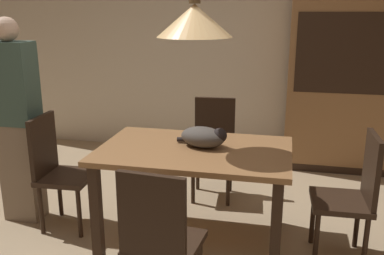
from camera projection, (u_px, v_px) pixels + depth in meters
The scene contains 10 objects.
back_wall at pixel (226, 33), 5.06m from camera, with size 6.40×0.10×2.90m, color beige.
dining_table at pixel (194, 161), 3.16m from camera, with size 1.40×0.90×0.75m.
chair_left_side at pixel (57, 167), 3.43m from camera, with size 0.42×0.42×0.93m.
chair_right_side at pixel (353, 192), 2.97m from camera, with size 0.41×0.41×0.93m.
chair_near_front at pixel (160, 238), 2.38m from camera, with size 0.44×0.44×0.93m.
chair_far_back at pixel (214, 143), 4.03m from camera, with size 0.43×0.43×0.93m.
cat_sleeping at pixel (204, 137), 3.15m from camera, with size 0.40×0.30×0.16m.
pendant_lamp at pixel (195, 20), 2.89m from camera, with size 0.52×0.52×1.30m.
hutch_bookcase at pixel (339, 89), 4.63m from camera, with size 1.12×0.45×1.85m.
person_standing at pixel (17, 122), 3.48m from camera, with size 0.36×0.22×1.68m.
Camera 1 is at (0.73, -2.49, 1.75)m, focal length 40.08 mm.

